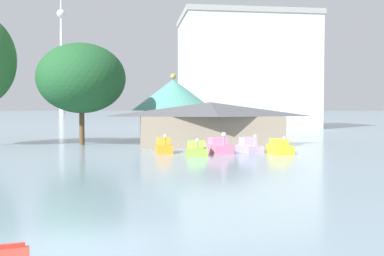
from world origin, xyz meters
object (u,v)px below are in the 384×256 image
Objects in this scene: shoreline_tree_mid at (81,78)px; background_building_block at (245,72)px; boathouse at (211,123)px; green_roof_pavilion at (173,105)px; distant_broadcast_tower at (61,39)px; pedal_boat_yellow at (280,148)px; pedal_boat_lime at (196,150)px; pedal_boat_pink at (219,147)px; pedal_boat_orange at (164,147)px; pedal_boat_lavender at (249,146)px.

background_building_block reaches higher than shoreline_tree_mid.
green_roof_pavilion is (-3.07, 8.79, 1.96)m from boathouse.
distant_broadcast_tower is (-55.50, 288.65, 51.04)m from green_roof_pavilion.
pedal_boat_lime is at bearing -85.95° from pedal_boat_yellow.
pedal_boat_yellow is at bearing -63.47° from boathouse.
pedal_boat_yellow is at bearing 68.43° from pedal_boat_pink.
pedal_boat_pink is 54.69m from background_building_block.
pedal_boat_lime is 17.85m from shoreline_tree_mid.
pedal_boat_orange is 3.48m from pedal_boat_lime.
shoreline_tree_mid is (-15.65, 10.35, 6.59)m from pedal_boat_lavender.
pedal_boat_lime is 0.88× the size of pedal_boat_pink.
shoreline_tree_mid is at bearing -140.11° from pedal_boat_pink.
green_roof_pavilion is at bearing -174.09° from pedal_boat_lime.
pedal_boat_lavender is 315.22m from distant_broadcast_tower.
pedal_boat_lime is at bearing -62.62° from pedal_boat_pink.
shoreline_tree_mid is at bearing -124.39° from pedal_boat_yellow.
pedal_boat_pink is 0.30× the size of green_roof_pavilion.
background_building_block is at bearing 154.28° from pedal_boat_pink.
pedal_boat_yellow is 317.51m from distant_broadcast_tower.
distant_broadcast_tower is at bearing 101.14° from boathouse.
distant_broadcast_tower reaches higher than background_building_block.
boathouse is (-2.25, 6.95, 1.87)m from pedal_boat_lavender.
green_roof_pavilion reaches higher than pedal_boat_pink.
pedal_boat_pink is at bearing -41.14° from shoreline_tree_mid.
boathouse is at bearing -70.75° from green_roof_pavilion.
pedal_boat_orange is 0.92× the size of pedal_boat_lime.
pedal_boat_orange is 9.00m from boathouse.
shoreline_tree_mid is 49.29m from background_building_block.
pedal_boat_lavender is at bearing 120.66° from pedal_boat_lime.
pedal_boat_yellow is 19.58m from green_roof_pavilion.
boathouse is (5.37, 6.99, 1.84)m from pedal_boat_orange.
distant_broadcast_tower reaches higher than pedal_boat_lavender.
pedal_boat_lime is at bearing -108.44° from background_building_block.
pedal_boat_orange is 0.93× the size of pedal_boat_yellow.
shoreline_tree_mid reaches higher than pedal_boat_lavender.
background_building_block is at bearing -73.87° from distant_broadcast_tower.
green_roof_pavilion is 39.75m from background_building_block.
distant_broadcast_tower is (-60.83, 304.39, 54.87)m from pedal_boat_lavender.
background_building_block reaches higher than green_roof_pavilion.
pedal_boat_pink reaches higher than pedal_boat_lavender.
background_building_block is (28.22, 40.19, 4.19)m from shoreline_tree_mid.
boathouse is 14.61m from shoreline_tree_mid.
pedal_boat_yellow is (9.81, -1.90, -0.03)m from pedal_boat_orange.
pedal_boat_orange reaches higher than pedal_boat_yellow.
pedal_boat_pink reaches higher than pedal_boat_lime.
pedal_boat_lavender is at bearing -103.97° from background_building_block.
shoreline_tree_mid reaches higher than pedal_boat_yellow.
shoreline_tree_mid is at bearing 165.77° from boathouse.
pedal_boat_pink is 0.12× the size of background_building_block.
background_building_block is at bearing 168.98° from pedal_boat_yellow.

